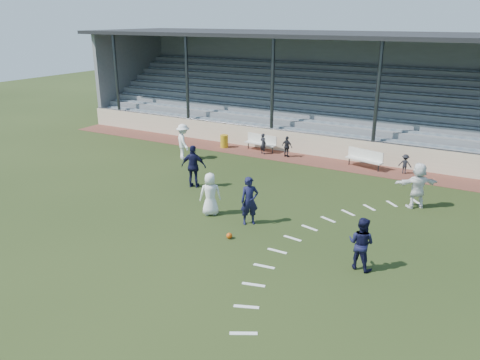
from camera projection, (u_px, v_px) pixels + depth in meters
name	position (u px, v px, depth m)	size (l,w,h in m)	color
ground	(207.00, 233.00, 17.12)	(90.00, 90.00, 0.00)	#243214
cinder_track	(311.00, 160.00, 25.76)	(34.00, 2.00, 0.02)	brown
retaining_wall	(318.00, 146.00, 26.43)	(34.00, 0.18, 1.20)	beige
bench_left	(261.00, 141.00, 27.47)	(2.03, 0.68, 0.95)	silver
bench_right	(365.00, 157.00, 24.34)	(2.04, 0.94, 0.95)	silver
trash_bin	(224.00, 141.00, 28.18)	(0.48, 0.48, 0.76)	#C19316
football	(229.00, 236.00, 16.67)	(0.21, 0.21, 0.21)	#C1490B
player_white_lead	(210.00, 194.00, 18.47)	(0.85, 0.55, 1.73)	white
player_navy_lead	(249.00, 201.00, 17.61)	(0.68, 0.45, 1.87)	#121333
player_navy_mid	(361.00, 243.00, 14.46)	(0.84, 0.65, 1.72)	#121333
player_white_wing	(183.00, 142.00, 25.73)	(1.28, 0.73, 1.97)	white
player_navy_wing	(194.00, 166.00, 21.46)	(1.16, 0.48, 1.99)	#121333
player_white_back	(418.00, 185.00, 19.13)	(1.79, 0.57, 1.93)	white
sub_left_near	(263.00, 144.00, 26.78)	(0.44, 0.29, 1.20)	black
sub_left_far	(287.00, 147.00, 26.20)	(0.69, 0.29, 1.18)	black
sub_right	(405.00, 164.00, 23.43)	(0.64, 0.37, 0.99)	black
grandstand	(346.00, 105.00, 29.77)	(34.60, 9.00, 6.61)	gray
penalty_arc	(313.00, 260.00, 15.21)	(3.89, 14.63, 0.01)	white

